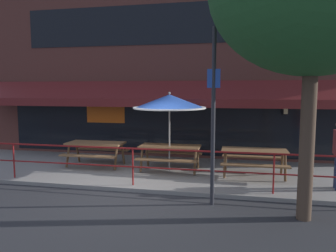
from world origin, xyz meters
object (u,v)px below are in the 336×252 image
object	(u,v)px
picnic_table_left	(96,147)
picnic_table_centre	(170,151)
picnic_table_right	(254,155)
patio_umbrella_centre	(169,102)
street_sign_pole	(213,116)

from	to	relation	value
picnic_table_left	picnic_table_centre	world-z (taller)	same
picnic_table_left	picnic_table_right	size ratio (longest dim) A/B	1.00
picnic_table_left	picnic_table_centre	xyz separation A→B (m)	(2.45, -0.10, 0.00)
picnic_table_left	patio_umbrella_centre	size ratio (longest dim) A/B	0.76
picnic_table_left	patio_umbrella_centre	world-z (taller)	patio_umbrella_centre
picnic_table_centre	street_sign_pole	distance (m)	3.10
picnic_table_right	picnic_table_centre	bearing A→B (deg)	176.61
picnic_table_right	street_sign_pole	world-z (taller)	street_sign_pole
picnic_table_left	street_sign_pole	xyz separation A→B (m)	(3.89, -2.52, 1.28)
picnic_table_left	picnic_table_right	distance (m)	4.90
picnic_table_right	street_sign_pole	bearing A→B (deg)	-113.67
patio_umbrella_centre	street_sign_pole	size ratio (longest dim) A/B	0.62
picnic_table_centre	patio_umbrella_centre	bearing A→B (deg)	-90.00
picnic_table_centre	street_sign_pole	size ratio (longest dim) A/B	0.47
patio_umbrella_centre	picnic_table_right	bearing A→B (deg)	-1.33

